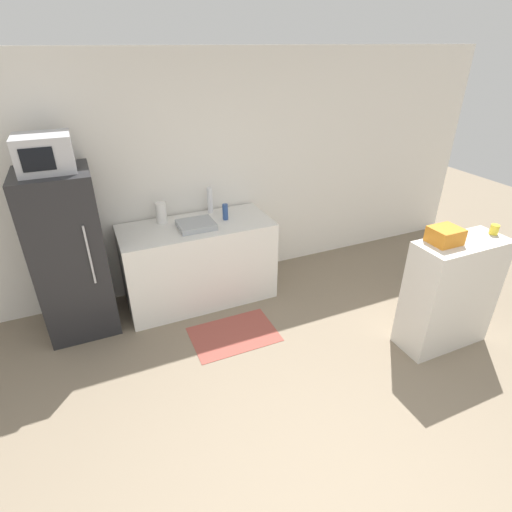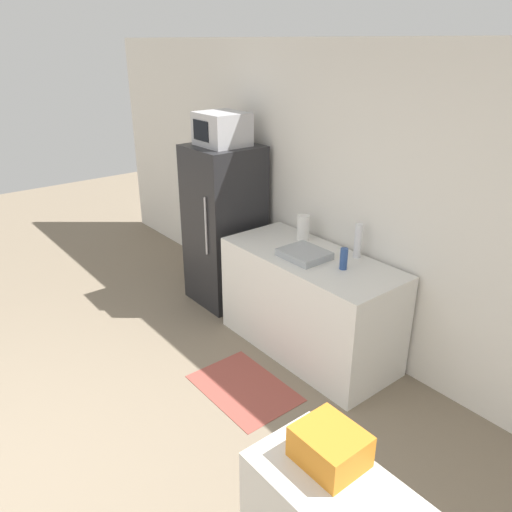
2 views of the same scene
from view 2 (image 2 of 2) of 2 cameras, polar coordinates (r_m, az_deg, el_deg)
wall_back at (r=4.36m, az=10.32°, el=6.10°), size 8.00×0.06×2.60m
refrigerator at (r=5.13m, az=-3.60°, el=3.45°), size 0.64×0.68×1.64m
microwave at (r=4.88m, az=-3.91°, el=14.28°), size 0.45×0.42×0.31m
counter at (r=4.40m, az=6.04°, el=-5.44°), size 1.62×0.71×0.91m
sink_basin at (r=4.15m, az=5.56°, el=0.22°), size 0.37×0.32×0.06m
bottle_tall at (r=4.18m, az=11.56°, el=1.71°), size 0.06×0.06×0.29m
bottle_short at (r=3.97m, az=10.00°, el=-0.31°), size 0.06×0.06×0.17m
basket at (r=2.04m, az=8.44°, el=-20.74°), size 0.25×0.22×0.14m
paper_towel_roll at (r=4.50m, az=5.40°, el=3.23°), size 0.11×0.11×0.23m
kitchen_rug at (r=4.15m, az=-1.37°, el=-14.83°), size 0.85×0.58×0.01m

